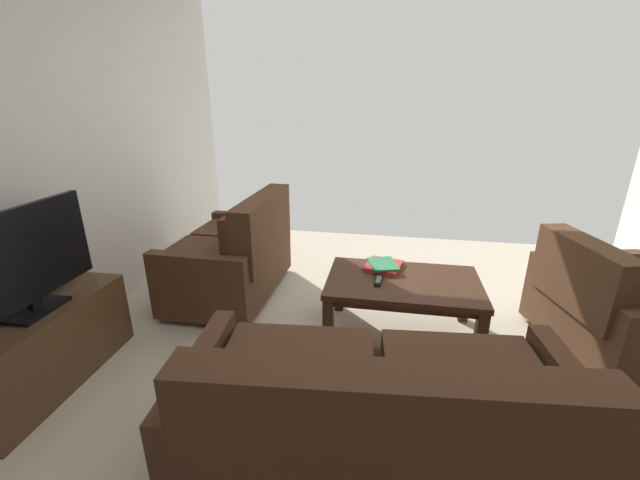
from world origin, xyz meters
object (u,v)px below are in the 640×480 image
(armchair_side, at_px, (618,308))
(loveseat_near, at_px, (236,255))
(tv_stand, at_px, (46,348))
(flat_tv, at_px, (22,261))
(book_stack, at_px, (383,265))
(tv_remote, at_px, (379,281))
(sofa_main, at_px, (380,420))
(coffee_table, at_px, (403,288))

(armchair_side, bearing_deg, loveseat_near, -7.33)
(tv_stand, bearing_deg, flat_tv, 113.37)
(book_stack, height_order, tv_remote, book_stack)
(sofa_main, relative_size, loveseat_near, 1.46)
(loveseat_near, relative_size, armchair_side, 1.08)
(coffee_table, bearing_deg, tv_remote, 20.33)
(tv_stand, relative_size, flat_tv, 1.15)
(book_stack, bearing_deg, sofa_main, 91.28)
(coffee_table, relative_size, armchair_side, 0.95)
(book_stack, xyz_separation_m, tv_remote, (0.02, 0.24, -0.01))
(tv_stand, height_order, flat_tv, flat_tv)
(flat_tv, bearing_deg, sofa_main, 170.83)
(flat_tv, relative_size, tv_remote, 5.73)
(coffee_table, relative_size, tv_remote, 6.52)
(sofa_main, xyz_separation_m, flat_tv, (1.97, -0.32, 0.46))
(loveseat_near, bearing_deg, sofa_main, 128.53)
(sofa_main, bearing_deg, tv_stand, -9.20)
(coffee_table, height_order, book_stack, book_stack)
(flat_tv, height_order, armchair_side, flat_tv)
(tv_stand, bearing_deg, loveseat_near, -117.84)
(sofa_main, height_order, tv_stand, sofa_main)
(sofa_main, distance_m, tv_remote, 1.17)
(sofa_main, xyz_separation_m, armchair_side, (-1.51, -1.26, -0.01))
(tv_remote, bearing_deg, armchair_side, -176.47)
(coffee_table, distance_m, book_stack, 0.25)
(sofa_main, bearing_deg, loveseat_near, -51.47)
(loveseat_near, xyz_separation_m, tv_remote, (-1.23, 0.46, 0.08))
(sofa_main, distance_m, tv_stand, 2.00)
(sofa_main, bearing_deg, book_stack, -88.72)
(book_stack, bearing_deg, flat_tv, 29.25)
(flat_tv, bearing_deg, tv_stand, -66.63)
(sofa_main, bearing_deg, coffee_table, -95.41)
(loveseat_near, distance_m, book_stack, 1.28)
(sofa_main, height_order, book_stack, sofa_main)
(sofa_main, distance_m, loveseat_near, 2.07)
(sofa_main, relative_size, coffee_table, 1.66)
(tv_remote, bearing_deg, loveseat_near, -20.32)
(tv_stand, height_order, book_stack, tv_stand)
(sofa_main, relative_size, tv_remote, 10.85)
(loveseat_near, distance_m, coffee_table, 1.46)
(coffee_table, height_order, flat_tv, flat_tv)
(coffee_table, xyz_separation_m, tv_stand, (2.09, 0.91, -0.13))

